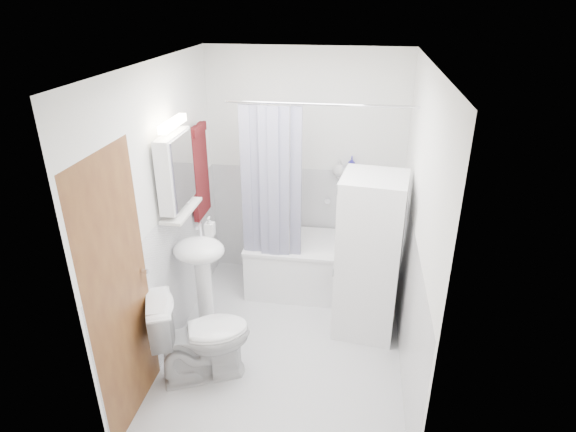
# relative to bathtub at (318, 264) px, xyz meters

# --- Properties ---
(floor) EXTENTS (2.60, 2.60, 0.00)m
(floor) POSITION_rel_bathtub_xyz_m (-0.19, -0.92, -0.30)
(floor) COLOR silver
(floor) RESTS_ON ground
(room_walls) EXTENTS (2.60, 2.60, 2.60)m
(room_walls) POSITION_rel_bathtub_xyz_m (-0.19, -0.92, 1.18)
(room_walls) COLOR white
(room_walls) RESTS_ON ground
(wainscot) EXTENTS (1.98, 2.58, 2.58)m
(wainscot) POSITION_rel_bathtub_xyz_m (-0.19, -0.63, 0.30)
(wainscot) COLOR white
(wainscot) RESTS_ON ground
(door) EXTENTS (0.05, 2.00, 2.00)m
(door) POSITION_rel_bathtub_xyz_m (-1.14, -1.47, 0.70)
(door) COLOR brown
(door) RESTS_ON ground
(bathtub) EXTENTS (1.44, 0.68, 0.55)m
(bathtub) POSITION_rel_bathtub_xyz_m (0.00, 0.00, 0.00)
(bathtub) COLOR white
(bathtub) RESTS_ON ground
(tub_spout) EXTENTS (0.04, 0.12, 0.04)m
(tub_spout) POSITION_rel_bathtub_xyz_m (0.20, 0.33, 0.57)
(tub_spout) COLOR silver
(tub_spout) RESTS_ON room_walls
(curtain_rod) EXTENTS (1.62, 0.02, 0.02)m
(curtain_rod) POSITION_rel_bathtub_xyz_m (0.00, -0.28, 1.70)
(curtain_rod) COLOR silver
(curtain_rod) RESTS_ON room_walls
(shower_curtain) EXTENTS (0.55, 0.02, 1.45)m
(shower_curtain) POSITION_rel_bathtub_xyz_m (-0.44, -0.28, 0.95)
(shower_curtain) COLOR #141446
(shower_curtain) RESTS_ON curtain_rod
(sink) EXTENTS (0.44, 0.37, 1.04)m
(sink) POSITION_rel_bathtub_xyz_m (-0.95, -0.85, 0.40)
(sink) COLOR white
(sink) RESTS_ON ground
(medicine_cabinet) EXTENTS (0.13, 0.50, 0.71)m
(medicine_cabinet) POSITION_rel_bathtub_xyz_m (-1.10, -0.82, 1.26)
(medicine_cabinet) COLOR white
(medicine_cabinet) RESTS_ON room_walls
(shelf) EXTENTS (0.18, 0.54, 0.02)m
(shelf) POSITION_rel_bathtub_xyz_m (-1.08, -0.82, 0.90)
(shelf) COLOR silver
(shelf) RESTS_ON room_walls
(shower_caddy) EXTENTS (0.22, 0.06, 0.02)m
(shower_caddy) POSITION_rel_bathtub_xyz_m (0.25, 0.32, 0.85)
(shower_caddy) COLOR silver
(shower_caddy) RESTS_ON room_walls
(towel) EXTENTS (0.07, 0.37, 0.90)m
(towel) POSITION_rel_bathtub_xyz_m (-1.13, -0.17, 1.02)
(towel) COLOR #50101D
(towel) RESTS_ON room_walls
(washer_dryer) EXTENTS (0.60, 0.59, 1.50)m
(washer_dryer) POSITION_rel_bathtub_xyz_m (0.48, -0.57, 0.45)
(washer_dryer) COLOR white
(washer_dryer) RESTS_ON ground
(toilet) EXTENTS (0.88, 0.71, 0.76)m
(toilet) POSITION_rel_bathtub_xyz_m (-0.80, -1.38, 0.08)
(toilet) COLOR white
(toilet) RESTS_ON ground
(soap_pump) EXTENTS (0.08, 0.17, 0.08)m
(soap_pump) POSITION_rel_bathtub_xyz_m (-0.90, -0.67, 0.65)
(soap_pump) COLOR gray
(soap_pump) RESTS_ON sink
(shelf_bottle) EXTENTS (0.07, 0.18, 0.07)m
(shelf_bottle) POSITION_rel_bathtub_xyz_m (-1.08, -0.97, 0.94)
(shelf_bottle) COLOR gray
(shelf_bottle) RESTS_ON shelf
(shelf_cup) EXTENTS (0.10, 0.09, 0.10)m
(shelf_cup) POSITION_rel_bathtub_xyz_m (-1.08, -0.70, 0.96)
(shelf_cup) COLOR gray
(shelf_cup) RESTS_ON shelf
(shampoo_a) EXTENTS (0.13, 0.17, 0.13)m
(shampoo_a) POSITION_rel_bathtub_xyz_m (0.16, 0.32, 0.92)
(shampoo_a) COLOR gray
(shampoo_a) RESTS_ON shower_caddy
(shampoo_b) EXTENTS (0.08, 0.21, 0.08)m
(shampoo_b) POSITION_rel_bathtub_xyz_m (0.28, 0.32, 0.90)
(shampoo_b) COLOR #2E2597
(shampoo_b) RESTS_ON shower_caddy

